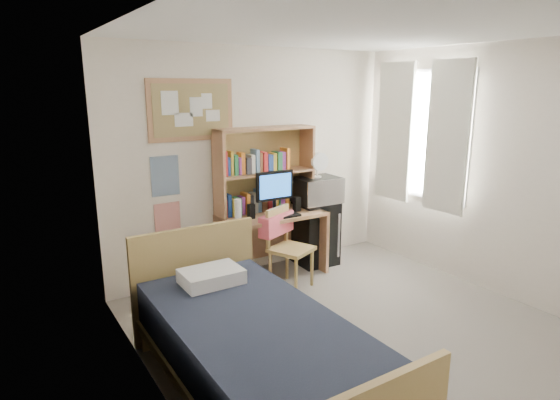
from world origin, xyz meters
TOP-DOWN VIEW (x-y plane):
  - floor at (0.00, 0.00)m, footprint 3.60×4.20m
  - ceiling at (0.00, 0.00)m, footprint 3.60×4.20m
  - wall_back at (0.00, 2.10)m, footprint 3.60×0.04m
  - wall_left at (-1.80, 0.00)m, footprint 0.04×4.20m
  - wall_right at (1.80, 0.00)m, footprint 0.04×4.20m
  - window_unit at (1.75, 1.20)m, footprint 0.10×1.40m
  - curtain_left at (1.72, 0.80)m, footprint 0.04×0.55m
  - curtain_right at (1.72, 1.60)m, footprint 0.04×0.55m
  - bulletin_board at (-0.78, 2.08)m, footprint 0.94×0.03m
  - poster_wave at (-1.10, 2.09)m, footprint 0.30×0.01m
  - poster_japan at (-1.10, 2.09)m, footprint 0.28×0.01m
  - desk at (0.02, 1.78)m, footprint 1.21×0.62m
  - desk_chair at (0.02, 1.38)m, footprint 0.59×0.59m
  - mini_fridge at (0.68, 1.84)m, footprint 0.49×0.49m
  - bed at (-1.24, -0.06)m, footprint 1.10×2.18m
  - hutch at (0.02, 1.93)m, footprint 1.19×0.32m
  - monitor at (0.02, 1.72)m, footprint 0.46×0.04m
  - keyboard at (0.02, 1.58)m, footprint 0.45×0.15m
  - speaker_left at (-0.28, 1.72)m, footprint 0.07×0.07m
  - speaker_right at (0.32, 1.71)m, footprint 0.07×0.07m
  - water_bottle at (-0.46, 1.69)m, footprint 0.07×0.07m
  - hoodie at (-0.06, 1.56)m, footprint 0.50×0.32m
  - microwave at (0.68, 1.82)m, footprint 0.55×0.43m
  - desk_fan at (0.68, 1.82)m, footprint 0.23×0.23m
  - pillow at (-1.23, 0.69)m, footprint 0.48×0.34m

SIDE VIEW (x-z plane):
  - floor at x=0.00m, z-range -0.02..0.00m
  - bed at x=-1.24m, z-range 0.00..0.60m
  - desk at x=0.02m, z-range 0.00..0.75m
  - mini_fridge at x=0.68m, z-range 0.00..0.79m
  - desk_chair at x=0.02m, z-range 0.00..0.89m
  - pillow at x=-1.23m, z-range 0.60..0.71m
  - hoodie at x=-0.06m, z-range 0.58..0.81m
  - keyboard at x=0.02m, z-range 0.75..0.77m
  - poster_japan at x=-1.10m, z-range 0.60..0.96m
  - speaker_left at x=-0.28m, z-range 0.75..0.91m
  - speaker_right at x=0.32m, z-range 0.75..0.92m
  - water_bottle at x=-0.46m, z-range 0.75..1.00m
  - microwave at x=0.68m, z-range 0.79..1.09m
  - monitor at x=0.02m, z-range 0.75..1.24m
  - desk_fan at x=0.68m, z-range 1.09..1.37m
  - hutch at x=0.02m, z-range 0.75..1.72m
  - poster_wave at x=-1.10m, z-range 1.04..1.46m
  - wall_back at x=0.00m, z-range 0.00..2.60m
  - wall_left at x=-1.80m, z-range 0.00..2.60m
  - wall_right at x=1.80m, z-range 0.00..2.60m
  - window_unit at x=1.75m, z-range 0.75..2.45m
  - curtain_left at x=1.72m, z-range 0.75..2.45m
  - curtain_right at x=1.72m, z-range 0.75..2.45m
  - bulletin_board at x=-0.78m, z-range 1.60..2.24m
  - ceiling at x=0.00m, z-range 2.59..2.61m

